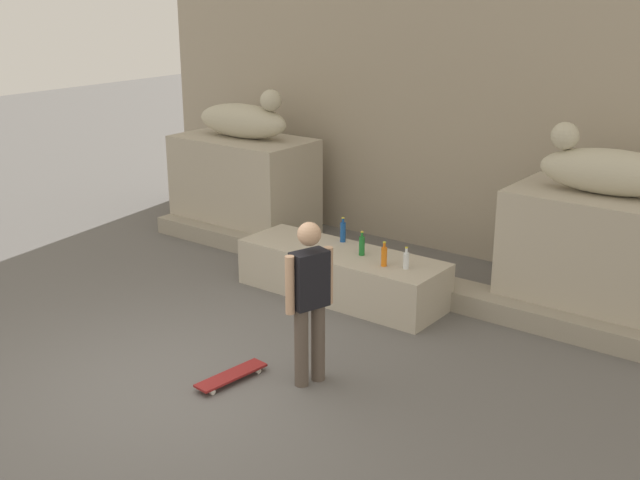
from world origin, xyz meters
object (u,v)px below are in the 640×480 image
(bottle_blue, at_px, (343,232))
(bottle_green, at_px, (362,245))
(skater, at_px, (310,296))
(skateboard, at_px, (231,375))
(bottle_clear, at_px, (406,260))
(bottle_orange, at_px, (384,256))
(statue_reclining_left, at_px, (244,120))
(statue_reclining_right, at_px, (608,170))

(bottle_blue, bearing_deg, bottle_green, -30.05)
(skater, distance_m, skateboard, 1.16)
(skater, relative_size, skateboard, 2.04)
(bottle_green, relative_size, bottle_clear, 1.15)
(bottle_blue, bearing_deg, bottle_clear, -17.22)
(skateboard, distance_m, bottle_orange, 2.48)
(bottle_orange, height_order, bottle_blue, bottle_blue)
(skater, bearing_deg, skateboard, 143.80)
(statue_reclining_left, xyz_separation_m, skater, (3.84, -3.31, -0.88))
(statue_reclining_right, distance_m, bottle_blue, 3.30)
(skater, distance_m, bottle_clear, 2.00)
(statue_reclining_right, xyz_separation_m, skateboard, (-2.32, -3.77, -1.73))
(statue_reclining_right, xyz_separation_m, skater, (-1.69, -3.30, -0.88))
(statue_reclining_left, bearing_deg, bottle_clear, -23.29)
(skateboard, height_order, bottle_clear, bottle_clear)
(statue_reclining_right, xyz_separation_m, bottle_orange, (-2.05, -1.40, -1.07))
(statue_reclining_left, relative_size, bottle_clear, 6.14)
(skater, height_order, bottle_clear, skater)
(bottle_orange, bearing_deg, skateboard, -96.37)
(bottle_orange, distance_m, bottle_blue, 1.03)
(bottle_blue, bearing_deg, statue_reclining_left, 159.42)
(statue_reclining_left, xyz_separation_m, bottle_clear, (3.72, -1.32, -1.09))
(skateboard, xyz_separation_m, bottle_green, (-0.17, 2.54, 0.66))
(statue_reclining_left, bearing_deg, skateboard, -53.43)
(bottle_green, xyz_separation_m, bottle_blue, (-0.49, 0.28, 0.01))
(statue_reclining_left, relative_size, bottle_orange, 5.38)
(skateboard, xyz_separation_m, bottle_clear, (0.52, 2.46, 0.64))
(statue_reclining_left, height_order, skateboard, statue_reclining_left)
(skateboard, relative_size, bottle_clear, 3.07)
(bottle_orange, bearing_deg, bottle_clear, 18.73)
(statue_reclining_left, height_order, bottle_clear, statue_reclining_left)
(skater, xyz_separation_m, bottle_green, (-0.80, 2.07, -0.20))
(statue_reclining_left, bearing_deg, bottle_blue, -24.34)
(statue_reclining_right, distance_m, bottle_orange, 2.71)
(skater, distance_m, bottle_green, 2.23)
(statue_reclining_left, relative_size, statue_reclining_right, 0.99)
(skater, bearing_deg, bottle_green, 38.49)
(statue_reclining_right, distance_m, bottle_clear, 2.48)
(statue_reclining_right, height_order, skater, statue_reclining_right)
(skateboard, xyz_separation_m, bottle_blue, (-0.66, 2.82, 0.67))
(bottle_clear, bearing_deg, bottle_green, 173.31)
(bottle_blue, relative_size, bottle_clear, 1.23)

